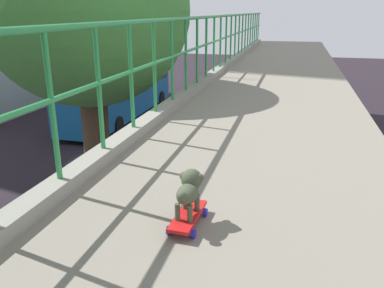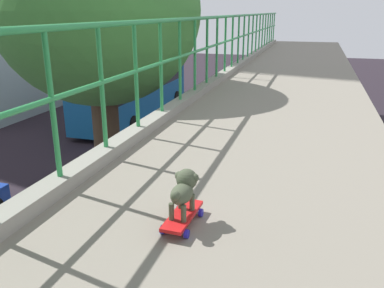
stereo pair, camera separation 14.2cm
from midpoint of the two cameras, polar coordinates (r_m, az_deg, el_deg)
The scene contains 5 objects.
car_green_fifth at distance 15.51m, azimuth -13.08°, elevation -3.97°, with size 1.95×4.28×1.31m.
city_bus at distance 25.36m, azimuth -10.34°, elevation 7.57°, with size 2.72×11.65×3.07m.
roadside_tree_mid at distance 7.99m, azimuth -15.26°, elevation 17.05°, with size 3.82×3.82×8.18m.
toy_skateboard at distance 2.76m, azimuth -2.08°, elevation -10.28°, with size 0.20×0.47×0.08m.
small_dog at distance 2.70m, azimuth -1.92°, elevation -6.33°, with size 0.17×0.35×0.29m.
Camera 1 is at (1.51, -1.82, 6.43)m, focal length 37.46 mm.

